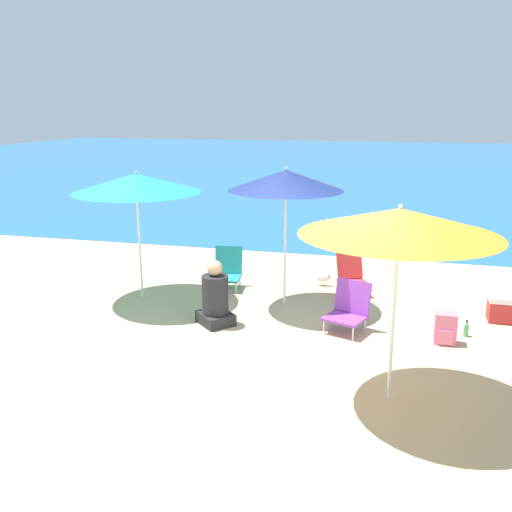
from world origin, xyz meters
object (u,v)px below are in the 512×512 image
Objects in this scene: beach_umbrella_teal at (136,183)px; beach_chair_teal at (228,269)px; beach_chair_red at (351,272)px; backpack_pink at (445,328)px; cooler_box at (503,308)px; person_seated_near at (215,299)px; seagull at (323,278)px; beach_umbrella_orange at (400,222)px; beach_umbrella_navy at (286,180)px; beach_chair_purple at (349,308)px; water_bottle at (466,330)px.

beach_umbrella_teal is 2.97× the size of beach_chair_teal.
backpack_pink is (1.36, -1.76, -0.14)m from beach_chair_red.
beach_umbrella_teal is at bearing 172.94° from beach_chair_red.
cooler_box is at bearing -14.00° from beach_chair_teal.
backpack_pink is 1.02× the size of cooler_box.
beach_chair_red is at bearing -0.82° from beach_chair_teal.
person_seated_near is 2.45m from seagull.
beach_chair_teal is 1.68m from person_seated_near.
backpack_pink is at bearing 68.70° from beach_umbrella_orange.
beach_chair_purple is at bearing -36.43° from beach_umbrella_navy.
person_seated_near is 3.06m from backpack_pink.
seagull is (1.54, 0.48, -0.17)m from beach_chair_teal.
beach_umbrella_teal is 5.10× the size of cooler_box.
person_seated_near is at bearing -85.41° from beach_chair_teal.
person_seated_near is 4.09× the size of water_bottle.
beach_chair_purple is 1.66× the size of backpack_pink.
cooler_box reaches higher than seagull.
beach_umbrella_teal is 0.96× the size of beach_umbrella_navy.
beach_chair_purple is at bearing -112.13° from beach_chair_red.
beach_umbrella_teal is at bearing -169.36° from beach_chair_purple.
beach_chair_teal is 3.88m from water_bottle.
beach_chair_red is at bearing -28.45° from seagull.
beach_umbrella_navy is at bearing 122.29° from beach_umbrella_orange.
beach_chair_red reaches higher than water_bottle.
seagull is (-0.49, 0.26, -0.20)m from beach_chair_red.
beach_chair_teal reaches higher than beach_chair_purple.
beach_chair_purple is 2.57m from beach_chair_teal.
beach_chair_purple is at bearing -72.38° from seagull.
person_seated_near is (0.33, -1.65, 0.06)m from beach_chair_teal.
beach_umbrella_teal is 2.26m from beach_umbrella_navy.
beach_umbrella_orange is at bearing -104.61° from beach_chair_red.
cooler_box is (2.19, -0.74, -0.16)m from beach_chair_red.
beach_umbrella_teal is 3.66m from beach_chair_red.
water_bottle is at bearing -127.16° from cooler_box.
seagull is (-1.84, 2.03, -0.06)m from backpack_pink.
beach_chair_red is at bearing 138.37° from water_bottle.
beach_umbrella_teal reaches higher than beach_chair_purple.
beach_umbrella_teal is 3.65m from beach_chair_purple.
water_bottle is (2.57, -0.60, -1.82)m from beach_umbrella_navy.
beach_umbrella_orange is 4.50m from beach_chair_teal.
beach_umbrella_navy reaches higher than beach_chair_red.
seagull is at bearing 10.38° from beach_chair_teal.
beach_umbrella_navy reaches higher than cooler_box.
beach_chair_purple is 1.82m from person_seated_near.
beach_chair_purple is 1.25m from backpack_pink.
beach_chair_red is 2.31m from cooler_box.
beach_umbrella_navy is 2.99m from backpack_pink.
beach_umbrella_teal is 4.52m from beach_umbrella_orange.
beach_umbrella_orange is 7.59× the size of seagull.
person_seated_near is at bearing -27.43° from beach_umbrella_teal.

